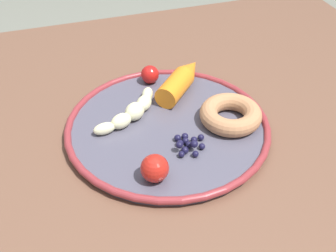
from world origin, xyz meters
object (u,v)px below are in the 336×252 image
object	(u,v)px
tomato_near	(155,168)
tomato_mid	(150,74)
blueberry_pile	(188,144)
donut	(231,114)
plate	(168,127)
dining_table	(162,166)
carrot_orange	(181,80)
banana	(132,111)

from	to	relation	value
tomato_near	tomato_mid	world-z (taller)	tomato_near
blueberry_pile	tomato_near	world-z (taller)	tomato_near
donut	tomato_mid	size ratio (longest dim) A/B	3.04
plate	tomato_mid	distance (m)	0.14
dining_table	plate	bearing A→B (deg)	168.16
blueberry_pile	donut	bearing A→B (deg)	-156.48
carrot_orange	tomato_mid	size ratio (longest dim) A/B	3.73
banana	blueberry_pile	xyz separation A→B (m)	(-0.06, 0.10, -0.01)
carrot_orange	blueberry_pile	world-z (taller)	carrot_orange
banana	carrot_orange	bearing A→B (deg)	-152.62
tomato_mid	banana	bearing A→B (deg)	58.09
dining_table	tomato_mid	world-z (taller)	tomato_mid
carrot_orange	tomato_mid	world-z (taller)	carrot_orange
carrot_orange	donut	world-z (taller)	carrot_orange
dining_table	donut	world-z (taller)	donut
tomato_near	blueberry_pile	bearing A→B (deg)	-144.50
tomato_near	donut	bearing A→B (deg)	-150.99
plate	tomato_near	distance (m)	0.12
carrot_orange	tomato_near	bearing A→B (deg)	61.38
donut	tomato_mid	distance (m)	0.18
donut	tomato_near	bearing A→B (deg)	29.01
banana	tomato_mid	distance (m)	0.11
carrot_orange	blueberry_pile	bearing A→B (deg)	74.26
blueberry_pile	tomato_near	size ratio (longest dim) A/B	1.32
donut	blueberry_pile	bearing A→B (deg)	23.52
carrot_orange	tomato_mid	bearing A→B (deg)	-39.06
tomato_mid	tomato_near	bearing A→B (deg)	75.41
dining_table	tomato_near	distance (m)	0.16
dining_table	donut	size ratio (longest dim) A/B	11.14
carrot_orange	blueberry_pile	distance (m)	0.16
banana	carrot_orange	world-z (taller)	carrot_orange
plate	dining_table	bearing A→B (deg)	-11.84
dining_table	blueberry_pile	size ratio (longest dim) A/B	21.34
tomato_near	tomato_mid	bearing A→B (deg)	-104.59
carrot_orange	tomato_mid	xyz separation A→B (m)	(0.05, -0.04, -0.00)
plate	blueberry_pile	bearing A→B (deg)	102.16
dining_table	donut	bearing A→B (deg)	168.69
dining_table	tomato_mid	xyz separation A→B (m)	(-0.02, -0.13, 0.11)
carrot_orange	dining_table	bearing A→B (deg)	54.26
dining_table	plate	distance (m)	0.09
banana	blueberry_pile	size ratio (longest dim) A/B	2.40
carrot_orange	blueberry_pile	size ratio (longest dim) A/B	2.35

